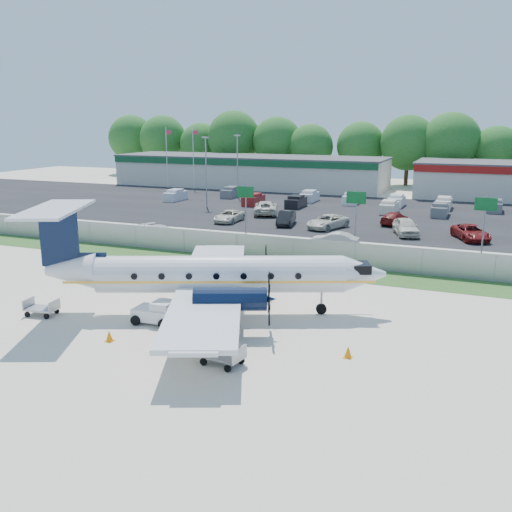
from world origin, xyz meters
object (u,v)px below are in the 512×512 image
at_px(aircraft, 213,274).
at_px(baggage_cart_far, 222,355).
at_px(pushback_tug, 158,312).
at_px(baggage_cart_near, 42,308).

bearing_deg(aircraft, baggage_cart_far, -60.28).
bearing_deg(aircraft, pushback_tug, -131.88).
bearing_deg(baggage_cart_near, baggage_cart_far, -10.07).
relative_size(pushback_tug, baggage_cart_near, 1.27).
height_order(aircraft, pushback_tug, aircraft).
relative_size(baggage_cart_near, baggage_cart_far, 0.90).
relative_size(aircraft, baggage_cart_far, 9.44).
relative_size(aircraft, pushback_tug, 8.30).
height_order(aircraft, baggage_cart_near, aircraft).
bearing_deg(baggage_cart_far, baggage_cart_near, 169.93).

